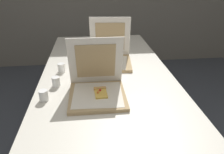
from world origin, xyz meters
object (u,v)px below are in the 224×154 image
at_px(cup_white_near_center, 56,82).
at_px(pizza_box_middle, 110,57).
at_px(table, 107,80).
at_px(pizza_box_front, 97,88).
at_px(cup_white_mid, 61,68).
at_px(cup_white_far, 79,56).
at_px(cup_white_near_left, 44,95).

bearing_deg(cup_white_near_center, pizza_box_middle, 42.48).
distance_m(table, pizza_box_front, 0.31).
height_order(pizza_box_front, cup_white_mid, pizza_box_front).
relative_size(cup_white_near_center, cup_white_mid, 1.00).
bearing_deg(pizza_box_middle, cup_white_far, 166.58).
xyz_separation_m(cup_white_near_center, cup_white_far, (0.14, 0.46, 0.00)).
bearing_deg(table, cup_white_far, 124.01).
bearing_deg(cup_white_far, cup_white_near_left, -106.62).
bearing_deg(pizza_box_front, cup_white_far, 102.66).
bearing_deg(table, pizza_box_middle, 78.96).
distance_m(pizza_box_middle, cup_white_near_center, 0.55).
xyz_separation_m(table, cup_white_mid, (-0.34, 0.09, 0.08)).
bearing_deg(cup_white_near_left, pizza_box_front, 4.41).
xyz_separation_m(cup_white_near_left, cup_white_far, (0.19, 0.64, 0.00)).
distance_m(cup_white_far, cup_white_mid, 0.26).
bearing_deg(pizza_box_front, table, 73.38).
distance_m(table, cup_white_far, 0.40).
distance_m(cup_white_near_left, cup_white_near_center, 0.18).
xyz_separation_m(cup_white_far, cup_white_mid, (-0.12, -0.23, 0.00)).
xyz_separation_m(table, pizza_box_front, (-0.09, -0.28, 0.10)).
bearing_deg(cup_white_near_center, cup_white_mid, 86.54).
height_order(cup_white_near_left, cup_white_mid, same).
bearing_deg(cup_white_mid, pizza_box_middle, 19.91).
height_order(pizza_box_front, cup_white_far, pizza_box_front).
bearing_deg(cup_white_near_center, table, 20.76).
relative_size(table, cup_white_far, 31.29).
distance_m(pizza_box_front, cup_white_near_left, 0.33).
relative_size(cup_white_far, cup_white_mid, 1.00).
height_order(pizza_box_middle, cup_white_far, pizza_box_middle).
distance_m(pizza_box_front, cup_white_mid, 0.46).
height_order(pizza_box_front, cup_white_near_left, pizza_box_front).
relative_size(table, pizza_box_front, 5.93).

